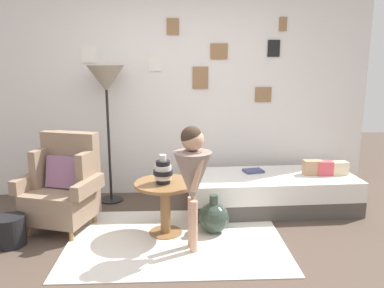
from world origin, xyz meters
name	(u,v)px	position (x,y,z in m)	size (l,w,h in m)	color
ground_plane	(179,268)	(0.00, 0.00, 0.00)	(12.00, 12.00, 0.00)	#4C3D33
gallery_wall	(177,92)	(0.00, 1.95, 1.30)	(4.80, 0.12, 2.60)	silver
rug	(176,240)	(-0.02, 0.52, 0.01)	(2.04, 1.44, 0.01)	silver
armchair	(64,186)	(-1.16, 0.89, 0.44)	(0.86, 0.75, 0.97)	#9E7042
daybed	(271,192)	(1.08, 1.30, 0.20)	(1.93, 0.88, 0.40)	#4C4742
pillow_head	(338,168)	(1.85, 1.29, 0.48)	(0.22, 0.12, 0.15)	beige
pillow_mid	(324,168)	(1.69, 1.28, 0.48)	(0.18, 0.12, 0.16)	#D64C56
pillow_back	(313,168)	(1.56, 1.30, 0.48)	(0.22, 0.12, 0.17)	tan
side_table	(165,197)	(-0.12, 0.67, 0.39)	(0.60, 0.60, 0.53)	olive
vase_striped	(163,171)	(-0.14, 0.64, 0.65)	(0.19, 0.19, 0.28)	black
floor_lamp	(106,83)	(-0.81, 1.62, 1.43)	(0.43, 0.43, 1.64)	black
person_child	(193,172)	(0.13, 0.32, 0.73)	(0.34, 0.34, 1.14)	tan
book_on_daybed	(253,171)	(0.90, 1.42, 0.42)	(0.22, 0.16, 0.03)	#444675
demijohn_near	(214,217)	(0.35, 0.68, 0.16)	(0.31, 0.31, 0.39)	#2D3D33
magazine_basket	(10,231)	(-1.56, 0.49, 0.14)	(0.28, 0.28, 0.28)	black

